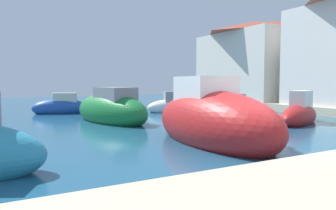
% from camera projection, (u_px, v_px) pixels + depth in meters
% --- Properties ---
extents(ground, '(80.00, 80.00, 0.00)m').
position_uv_depth(ground, '(274.00, 153.00, 8.98)').
color(ground, '#1E5170').
extents(moored_boat_0, '(2.29, 3.66, 1.03)m').
position_uv_depth(moored_boat_0, '(182.00, 103.00, 25.83)').
color(moored_boat_0, '#B21E1E').
rests_on(moored_boat_0, ground).
extents(moored_boat_3, '(3.15, 5.99, 2.15)m').
position_uv_depth(moored_boat_3, '(111.00, 110.00, 16.06)').
color(moored_boat_3, '#197233').
rests_on(moored_boat_3, ground).
extents(moored_boat_4, '(3.55, 1.81, 1.58)m').
position_uv_depth(moored_boat_4, '(61.00, 107.00, 20.43)').
color(moored_boat_4, '#1E479E').
rests_on(moored_boat_4, ground).
extents(moored_boat_5, '(3.16, 1.27, 1.47)m').
position_uv_depth(moored_boat_5, '(231.00, 108.00, 19.94)').
color(moored_boat_5, '#3F3F47').
rests_on(moored_boat_5, ground).
extents(moored_boat_6, '(3.23, 2.07, 1.62)m').
position_uv_depth(moored_boat_6, '(170.00, 106.00, 21.13)').
color(moored_boat_6, white).
rests_on(moored_boat_6, ground).
extents(moored_boat_7, '(4.41, 2.96, 1.83)m').
position_uv_depth(moored_boat_7, '(299.00, 114.00, 15.54)').
color(moored_boat_7, '#B21E1E').
rests_on(moored_boat_7, ground).
extents(moored_boat_8, '(2.84, 6.28, 2.67)m').
position_uv_depth(moored_boat_8, '(212.00, 121.00, 10.62)').
color(moored_boat_8, '#B21E1E').
rests_on(moored_boat_8, ground).
extents(waterfront_building_annex, '(6.12, 9.12, 6.67)m').
position_uv_depth(waterfront_building_annex, '(252.00, 60.00, 27.81)').
color(waterfront_building_annex, silver).
rests_on(waterfront_building_annex, quay_promenade).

